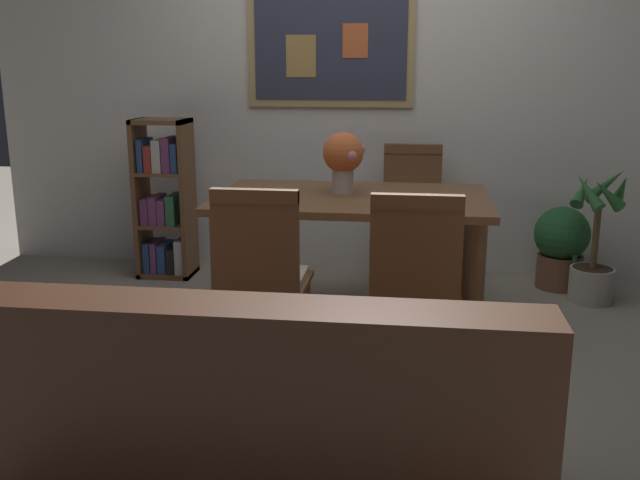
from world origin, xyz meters
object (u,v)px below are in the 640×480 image
potted_palm (595,253)px  flower_vase (344,157)px  dining_table (352,212)px  bookshelf (165,204)px  tv_remote (397,200)px  dining_chair_near_left (261,267)px  dining_chair_far_right (412,203)px  dining_chair_near_right (415,275)px  leather_couch (228,439)px  potted_ivy (561,245)px

potted_palm → flower_vase: size_ratio=2.48×
dining_table → bookshelf: bookshelf is taller
potted_palm → bookshelf: bearing=175.7°
potted_palm → tv_remote: potted_palm is taller
dining_chair_near_left → dining_chair_far_right: bearing=67.7°
tv_remote → dining_chair_near_right: bearing=-81.6°
dining_chair_near_left → flower_vase: flower_vase is taller
leather_couch → bookshelf: 2.88m
bookshelf → leather_couch: bearing=-66.9°
dining_table → flower_vase: bearing=129.2°
dining_table → potted_palm: potted_palm is taller
bookshelf → potted_ivy: size_ratio=1.99×
dining_table → dining_chair_far_right: bearing=68.1°
dining_chair_near_right → dining_table: bearing=112.5°
potted_palm → potted_ivy: bearing=118.7°
dining_chair_near_left → tv_remote: (0.58, 0.65, 0.20)m
dining_chair_far_right → potted_ivy: dining_chair_far_right is taller
dining_chair_near_right → dining_chair_far_right: 1.64m
dining_chair_near_left → bookshelf: bearing=122.8°
dining_chair_far_right → dining_table: bearing=-111.9°
dining_table → dining_chair_far_right: 0.87m
potted_ivy → flower_vase: size_ratio=1.59×
dining_chair_near_right → leather_couch: bearing=-117.8°
tv_remote → potted_ivy: bearing=42.6°
dining_chair_near_left → tv_remote: bearing=48.0°
dining_chair_near_left → potted_palm: size_ratio=1.09×
dining_table → tv_remote: bearing=-32.3°
leather_couch → tv_remote: 1.85m
dining_table → potted_palm: size_ratio=1.77×
leather_couch → potted_palm: bearing=56.0°
tv_remote → flower_vase: bearing=143.4°
dining_chair_near_left → leather_couch: size_ratio=0.51×
bookshelf → potted_palm: size_ratio=1.28×
dining_chair_near_right → dining_chair_near_left: bearing=177.2°
dining_chair_near_right → tv_remote: bearing=98.4°
dining_chair_near_left → bookshelf: bookshelf is taller
dining_table → leather_couch: (-0.21, -1.89, -0.32)m
dining_chair_far_right → bookshelf: bearing=-178.2°
dining_table → dining_chair_far_right: dining_chair_far_right is taller
dining_chair_far_right → bookshelf: size_ratio=0.85×
dining_chair_near_right → leather_couch: 1.22m
dining_table → dining_chair_near_right: dining_chair_near_right is taller
flower_vase → dining_table: bearing=-50.8°
bookshelf → flower_vase: size_ratio=3.17×
dining_chair_near_left → dining_chair_near_right: 0.69m
dining_chair_near_left → potted_ivy: size_ratio=1.70×
dining_chair_near_left → leather_couch: dining_chair_near_left is taller
potted_ivy → dining_chair_near_left: bearing=-135.3°
bookshelf → flower_vase: bookshelf is taller
leather_couch → flower_vase: 2.06m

